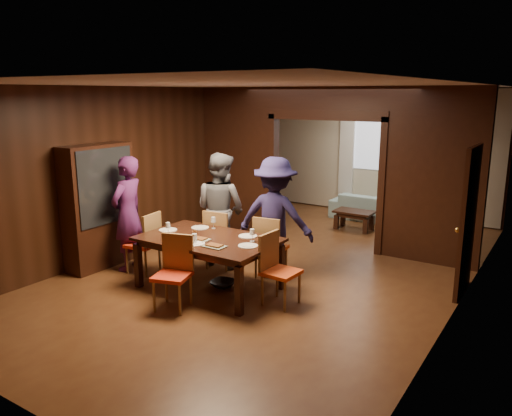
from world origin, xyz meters
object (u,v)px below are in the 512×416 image
Objects in this scene: person_grey at (220,209)px; person_navy at (275,217)px; dining_table at (209,263)px; chair_near at (172,274)px; chair_far_r at (271,246)px; coffee_table at (354,220)px; person_purple at (128,214)px; hutch at (99,206)px; sofa at (376,208)px; chair_right at (281,270)px; chair_far_l at (222,239)px; chair_left at (143,242)px.

person_navy is at bearing -174.41° from person_grey.
chair_near reaches higher than dining_table.
person_navy is 1.91× the size of chair_far_r.
person_navy is 3.28m from coffee_table.
person_navy is at bearing 61.48° from dining_table.
chair_far_r is (2.09, 0.95, -0.43)m from person_purple.
coffee_table is at bearing -103.87° from person_grey.
person_navy is at bearing 24.00° from hutch.
person_purple is at bearing -178.46° from dining_table.
chair_far_r is (-0.17, -4.25, 0.19)m from sofa.
person_purple is 0.94× the size of dining_table.
chair_far_r is 2.86m from hutch.
hutch is (-3.26, -0.25, 0.52)m from chair_right.
chair_near is (-0.51, -5.00, 0.28)m from coffee_table.
hutch is at bearing 97.68° from chair_right.
chair_far_r is (0.88, 0.10, 0.00)m from chair_far_l.
hutch reaches higher than dining_table.
sofa is at bearing 82.50° from dining_table.
coffee_table is 0.82× the size of chair_near.
person_navy is at bearing 89.18° from sofa.
chair_right and chair_near have the same top height.
hutch is at bearing -87.06° from chair_left.
chair_near is at bearing 85.14° from sofa.
chair_far_r is (-0.67, 0.85, 0.00)m from chair_right.
chair_left is 1.26m from chair_far_l.
chair_left reaches higher than dining_table.
sofa is 6.06m from hutch.
chair_far_r is 1.80m from chair_near.
chair_far_r and chair_near have the same top height.
dining_table is at bearing 96.27° from chair_right.
sofa is at bearing 8.80° from chair_right.
sofa is 6.03m from chair_near.
chair_near is at bearing 67.18° from chair_far_r.
person_navy is at bearing -176.60° from chair_far_l.
hutch is at bearing 12.94° from person_navy.
person_navy is 1.91× the size of chair_right.
sofa is 4.26m from chair_far_r.
coffee_table is at bearing 144.11° from person_purple.
person_grey is at bearing 117.52° from dining_table.
chair_far_r is at bearing 57.92° from person_navy.
person_grey is 1.92× the size of chair_right.
coffee_table is (1.05, 3.22, -0.73)m from person_grey.
chair_near is (0.04, -0.83, 0.10)m from dining_table.
chair_far_l is at bearing 114.66° from dining_table.
chair_near is (0.42, -1.64, 0.00)m from chair_far_l.
person_purple is at bearing 46.63° from person_grey.
person_navy is 0.45m from chair_far_r.
chair_right is at bearing 96.72° from sofa.
dining_table reaches higher than coffee_table.
coffee_table is 0.82× the size of chair_left.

